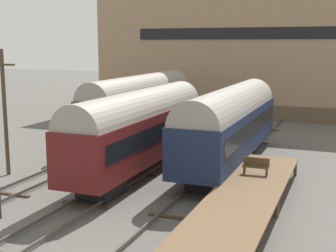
{
  "coord_description": "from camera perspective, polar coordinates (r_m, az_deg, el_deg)",
  "views": [
    {
      "loc": [
        11.95,
        -22.26,
        7.99
      ],
      "look_at": [
        0.0,
        8.28,
        2.2
      ],
      "focal_mm": 50.0,
      "sensor_mm": 36.0,
      "label": 1
    }
  ],
  "objects": [
    {
      "name": "station_platform",
      "position": [
        22.67,
        9.54,
        -8.09
      ],
      "size": [
        3.2,
        15.27,
        1.08
      ],
      "color": "brown",
      "rests_on": "ground"
    },
    {
      "name": "warehouse_building",
      "position": [
        55.22,
        11.55,
        10.05
      ],
      "size": [
        36.87,
        10.94,
        16.45
      ],
      "color": "brown",
      "rests_on": "ground"
    },
    {
      "name": "train_car_maroon",
      "position": [
        28.93,
        -3.38,
        -0.01
      ],
      "size": [
        2.92,
        15.34,
        5.2
      ],
      "color": "black",
      "rests_on": "ground"
    },
    {
      "name": "train_car_navy",
      "position": [
        30.83,
        7.58,
        0.53
      ],
      "size": [
        3.1,
        16.1,
        5.23
      ],
      "color": "black",
      "rests_on": "ground"
    },
    {
      "name": "track_right",
      "position": [
        24.68,
        3.32,
        -8.55
      ],
      "size": [
        2.6,
        60.0,
        0.26
      ],
      "color": "#4C4742",
      "rests_on": "ground"
    },
    {
      "name": "track_middle",
      "position": [
        26.46,
        -6.6,
        -7.31
      ],
      "size": [
        2.6,
        60.0,
        0.26
      ],
      "color": "#4C4742",
      "rests_on": "ground"
    },
    {
      "name": "train_car_brown",
      "position": [
        40.2,
        -3.37,
        2.95
      ],
      "size": [
        2.94,
        16.93,
        5.37
      ],
      "color": "black",
      "rests_on": "ground"
    },
    {
      "name": "utility_pole",
      "position": [
        29.93,
        -19.28,
        1.79
      ],
      "size": [
        1.8,
        0.24,
        7.69
      ],
      "color": "#473828",
      "rests_on": "ground"
    },
    {
      "name": "ground_plane",
      "position": [
        26.5,
        -6.6,
        -7.6
      ],
      "size": [
        200.0,
        200.0,
        0.0
      ],
      "primitive_type": "plane",
      "color": "#56544F"
    },
    {
      "name": "bench",
      "position": [
        25.5,
        10.67,
        -4.76
      ],
      "size": [
        1.4,
        0.4,
        0.91
      ],
      "color": "brown",
      "rests_on": "station_platform"
    },
    {
      "name": "track_left",
      "position": [
        28.92,
        -15.01,
        -6.08
      ],
      "size": [
        2.6,
        60.0,
        0.26
      ],
      "color": "#4C4742",
      "rests_on": "ground"
    }
  ]
}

